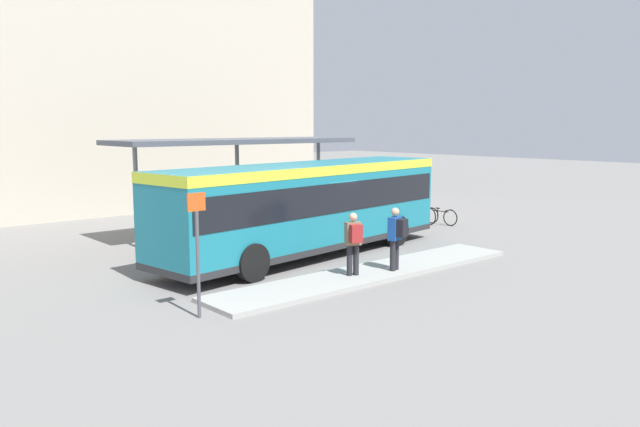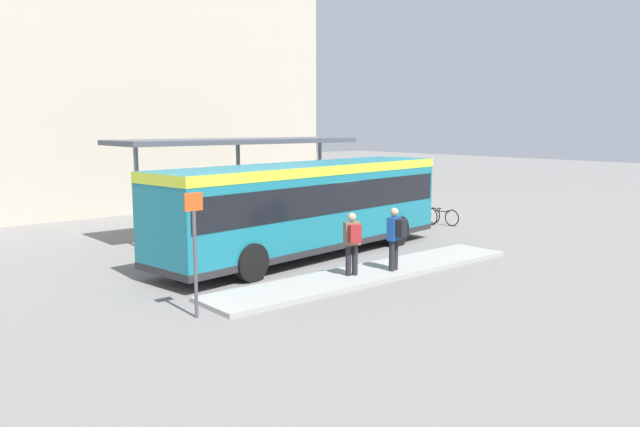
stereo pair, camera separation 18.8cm
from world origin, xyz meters
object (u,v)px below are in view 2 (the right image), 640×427
Objects in this scene: bicycle_yellow at (414,212)px; bicycle_green at (397,212)px; pedestrian_companion at (352,240)px; bicycle_black at (442,216)px; city_bus at (307,202)px; potted_planter_near_shelter at (277,224)px; pedestrian_waiting at (395,235)px; bicycle_red at (423,215)px; platform_sign at (195,249)px.

bicycle_green is (-0.29, 0.77, -0.04)m from bicycle_yellow.
pedestrian_companion is at bearing -45.87° from bicycle_green.
pedestrian_companion is at bearing -64.05° from bicycle_yellow.
pedestrian_companion is 1.05× the size of bicycle_black.
city_bus is 6.41× the size of bicycle_yellow.
potted_planter_near_shelter reaches higher than bicycle_green.
bicycle_green is at bearing -165.86° from bicycle_yellow.
pedestrian_waiting reaches higher than bicycle_yellow.
pedestrian_companion is 5.98m from potted_planter_near_shelter.
pedestrian_waiting is 1.03× the size of pedestrian_companion.
pedestrian_waiting reaches higher than pedestrian_companion.
bicycle_black is at bearing -147.76° from bicycle_red.
bicycle_black is 1.06× the size of bicycle_green.
city_bus reaches higher than platform_sign.
bicycle_green is at bearing 8.23° from potted_planter_near_shelter.
city_bus reaches higher than pedestrian_waiting.
potted_planter_near_shelter is (-7.89, 1.21, 0.34)m from bicycle_black.
pedestrian_waiting reaches higher than bicycle_red.
platform_sign reaches higher than bicycle_black.
city_bus is at bearing -104.03° from potted_planter_near_shelter.
bicycle_red is 0.63× the size of platform_sign.
potted_planter_near_shelter is at bearing 41.94° from platform_sign.
platform_sign is (-14.53, -4.75, 1.20)m from bicycle_black.
pedestrian_waiting is 6.09m from potted_planter_near_shelter.
city_bus is 8.50m from bicycle_red.
pedestrian_companion reaches higher than potted_planter_near_shelter.
bicycle_red is 0.82m from bicycle_yellow.
pedestrian_waiting is at bearing -82.68° from pedestrian_companion.
pedestrian_companion reaches higher than bicycle_green.
pedestrian_companion is 5.00m from platform_sign.
city_bus is 4.07× the size of platform_sign.
city_bus is 6.47× the size of bicycle_red.
pedestrian_waiting is 1.40m from pedestrian_companion.
pedestrian_waiting is (0.31, -3.60, -0.61)m from city_bus.
bicycle_red is 15.25m from platform_sign.
city_bus is at bearing -58.85° from bicycle_green.
bicycle_black reaches higher than bicycle_green.
pedestrian_companion is 11.47m from bicycle_green.
pedestrian_waiting is 1.02× the size of bicycle_yellow.
bicycle_black is at bearing -73.89° from pedestrian_waiting.
potted_planter_near_shelter is (-7.82, -0.32, 0.32)m from bicycle_yellow.
bicycle_yellow is (9.49, 6.05, -0.74)m from pedestrian_companion.
pedestrian_companion is 1.28× the size of potted_planter_near_shelter.
bicycle_red is 1.29× the size of potted_planter_near_shelter.
city_bus reaches higher than bicycle_black.
bicycle_green is (8.15, 3.55, -1.42)m from city_bus.
platform_sign reaches higher than bicycle_green.
bicycle_black is at bearing 18.11° from platform_sign.
bicycle_green is at bearing -62.13° from pedestrian_waiting.
platform_sign is at bearing 114.06° from pedestrian_companion.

